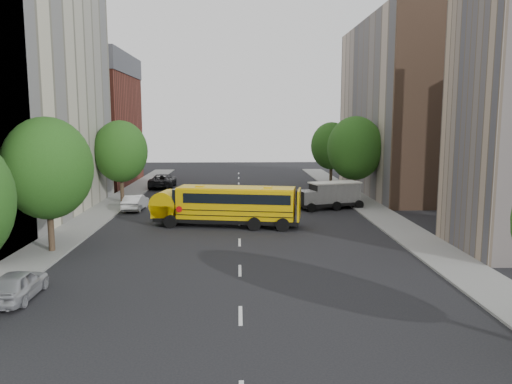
{
  "coord_description": "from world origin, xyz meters",
  "views": [
    {
      "loc": [
        -0.06,
        -32.87,
        7.66
      ],
      "look_at": [
        1.19,
        2.0,
        2.66
      ],
      "focal_mm": 35.0,
      "sensor_mm": 36.0,
      "label": 1
    }
  ],
  "objects": [
    {
      "name": "street_tree_2",
      "position": [
        -11.0,
        14.0,
        4.83
      ],
      "size": [
        4.99,
        4.99,
        7.71
      ],
      "color": "#38281C",
      "rests_on": "ground"
    },
    {
      "name": "school_bus",
      "position": [
        -0.99,
        3.04,
        1.66
      ],
      "size": [
        10.78,
        4.2,
        2.97
      ],
      "rotation": [
        0.0,
        0.0,
        -0.18
      ],
      "color": "black",
      "rests_on": "ground"
    },
    {
      "name": "ground",
      "position": [
        0.0,
        0.0,
        0.0
      ],
      "size": [
        120.0,
        120.0,
        0.0
      ],
      "primitive_type": "plane",
      "color": "black",
      "rests_on": "ground"
    },
    {
      "name": "sidewalk_left",
      "position": [
        -11.5,
        5.0,
        0.06
      ],
      "size": [
        3.0,
        80.0,
        0.12
      ],
      "primitive_type": "cube",
      "color": "slate",
      "rests_on": "ground"
    },
    {
      "name": "building_right_sidewall",
      "position": [
        18.0,
        9.0,
        9.0
      ],
      "size": [
        10.1,
        0.3,
        18.0
      ],
      "primitive_type": "cube",
      "color": "brown",
      "rests_on": "ground"
    },
    {
      "name": "building_left_redbrick",
      "position": [
        -18.0,
        28.0,
        6.5
      ],
      "size": [
        10.0,
        15.0,
        13.0
      ],
      "primitive_type": "cube",
      "color": "maroon",
      "rests_on": "ground"
    },
    {
      "name": "street_tree_5",
      "position": [
        11.0,
        26.0,
        4.7
      ],
      "size": [
        4.86,
        4.86,
        7.51
      ],
      "color": "#38281C",
      "rests_on": "ground"
    },
    {
      "name": "building_right_far",
      "position": [
        18.0,
        20.0,
        9.0
      ],
      "size": [
        10.0,
        22.0,
        18.0
      ],
      "primitive_type": "cube",
      "color": "#B8A28F",
      "rests_on": "ground"
    },
    {
      "name": "parked_car_0",
      "position": [
        -9.6,
        -11.83,
        0.66
      ],
      "size": [
        1.59,
        3.88,
        1.32
      ],
      "primitive_type": "imported",
      "rotation": [
        0.0,
        0.0,
        3.15
      ],
      "color": "#A8A9AF",
      "rests_on": "ground"
    },
    {
      "name": "lane_markings",
      "position": [
        0.0,
        10.0,
        0.01
      ],
      "size": [
        0.15,
        64.0,
        0.01
      ],
      "primitive_type": "cube",
      "color": "silver",
      "rests_on": "ground"
    },
    {
      "name": "parked_car_2",
      "position": [
        -8.8,
        24.64,
        0.8
      ],
      "size": [
        2.67,
        5.77,
        1.6
      ],
      "primitive_type": "imported",
      "rotation": [
        0.0,
        0.0,
        3.14
      ],
      "color": "black",
      "rests_on": "ground"
    },
    {
      "name": "street_tree_1",
      "position": [
        -11.0,
        -4.0,
        4.95
      ],
      "size": [
        5.12,
        5.12,
        7.9
      ],
      "color": "#38281C",
      "rests_on": "ground"
    },
    {
      "name": "sidewalk_right",
      "position": [
        11.5,
        5.0,
        0.06
      ],
      "size": [
        3.0,
        80.0,
        0.12
      ],
      "primitive_type": "cube",
      "color": "slate",
      "rests_on": "ground"
    },
    {
      "name": "parked_car_4",
      "position": [
        9.6,
        13.21,
        0.75
      ],
      "size": [
        1.92,
        4.48,
        1.51
      ],
      "primitive_type": "imported",
      "rotation": [
        0.0,
        0.0,
        -0.03
      ],
      "color": "#373E60",
      "rests_on": "ground"
    },
    {
      "name": "parked_car_1",
      "position": [
        -8.96,
        9.96,
        0.68
      ],
      "size": [
        1.65,
        4.19,
        1.36
      ],
      "primitive_type": "imported",
      "rotation": [
        0.0,
        0.0,
        3.09
      ],
      "color": "silver",
      "rests_on": "ground"
    },
    {
      "name": "street_tree_4",
      "position": [
        11.0,
        14.0,
        5.08
      ],
      "size": [
        5.25,
        5.25,
        8.1
      ],
      "color": "#38281C",
      "rests_on": "ground"
    },
    {
      "name": "safari_truck",
      "position": [
        7.97,
        9.98,
        1.24
      ],
      "size": [
        5.8,
        3.46,
        2.35
      ],
      "rotation": [
        0.0,
        0.0,
        0.3
      ],
      "color": "black",
      "rests_on": "ground"
    }
  ]
}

